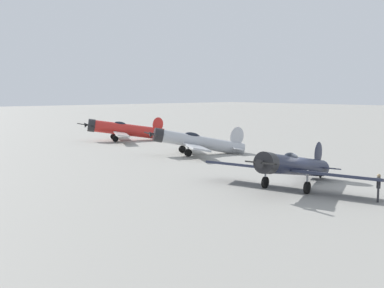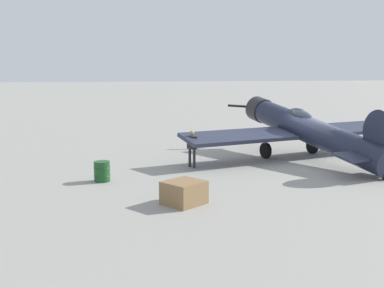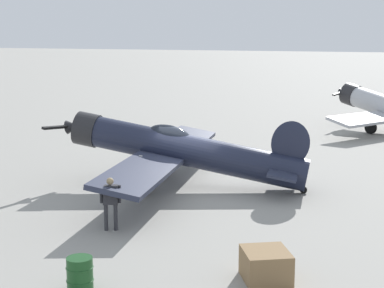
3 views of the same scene
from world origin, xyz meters
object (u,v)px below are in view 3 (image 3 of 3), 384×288
fuel_drum (80,274)px  airplane_foreground (179,150)px  ground_crew_mechanic (110,199)px  equipment_crate (266,265)px

fuel_drum → airplane_foreground: bearing=-77.7°
ground_crew_mechanic → fuel_drum: (-1.76, 4.22, -0.63)m
airplane_foreground → ground_crew_mechanic: bearing=82.5°
ground_crew_mechanic → fuel_drum: 4.62m
airplane_foreground → fuel_drum: 10.52m
airplane_foreground → fuel_drum: size_ratio=15.62×
airplane_foreground → equipment_crate: bearing=116.6°
ground_crew_mechanic → equipment_crate: ground_crew_mechanic is taller
equipment_crate → fuel_drum: size_ratio=2.01×
airplane_foreground → equipment_crate: size_ratio=7.78×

